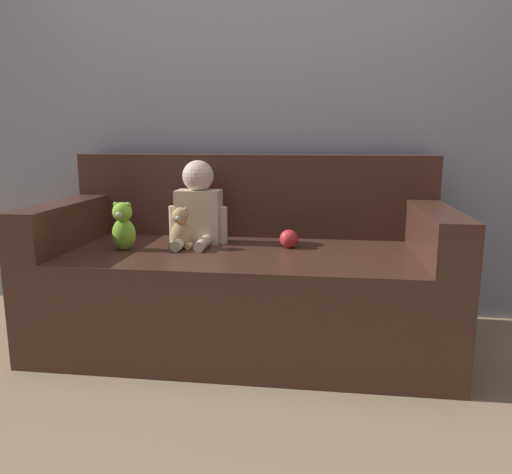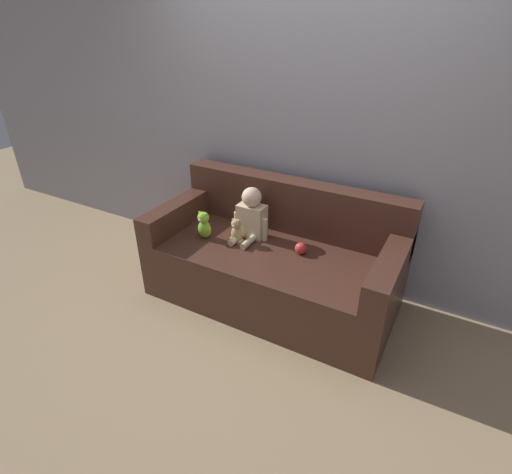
{
  "view_description": "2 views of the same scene",
  "coord_description": "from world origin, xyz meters",
  "views": [
    {
      "loc": [
        0.37,
        -2.3,
        0.99
      ],
      "look_at": [
        0.07,
        -0.08,
        0.55
      ],
      "focal_mm": 35.0,
      "sensor_mm": 36.0,
      "label": 1
    },
    {
      "loc": [
        1.17,
        -2.35,
        2.04
      ],
      "look_at": [
        -0.11,
        -0.06,
        0.58
      ],
      "focal_mm": 28.0,
      "sensor_mm": 36.0,
      "label": 2
    }
  ],
  "objects": [
    {
      "name": "wall_back",
      "position": [
        0.0,
        0.54,
        1.3
      ],
      "size": [
        8.0,
        0.05,
        2.6
      ],
      "color": "#93939E",
      "rests_on": "ground_plane"
    },
    {
      "name": "person_baby",
      "position": [
        -0.24,
        0.1,
        0.65
      ],
      "size": [
        0.3,
        0.32,
        0.41
      ],
      "color": "beige",
      "rests_on": "couch"
    },
    {
      "name": "plush_toy_side",
      "position": [
        -0.55,
        -0.11,
        0.59
      ],
      "size": [
        0.11,
        0.1,
        0.23
      ],
      "color": "#8CD133",
      "rests_on": "couch"
    },
    {
      "name": "teddy_bear_brown",
      "position": [
        -0.3,
        -0.03,
        0.57
      ],
      "size": [
        0.12,
        0.09,
        0.2
      ],
      "color": "tan",
      "rests_on": "couch"
    },
    {
      "name": "ground_plane",
      "position": [
        0.0,
        0.0,
        0.0
      ],
      "size": [
        12.0,
        12.0,
        0.0
      ],
      "primitive_type": "plane",
      "color": "#9E8460"
    },
    {
      "name": "couch",
      "position": [
        0.0,
        0.05,
        0.32
      ],
      "size": [
        1.91,
        0.9,
        0.91
      ],
      "color": "#47281E",
      "rests_on": "ground_plane"
    },
    {
      "name": "toy_ball",
      "position": [
        0.22,
        0.04,
        0.52
      ],
      "size": [
        0.09,
        0.09,
        0.09
      ],
      "color": "red",
      "rests_on": "couch"
    }
  ]
}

